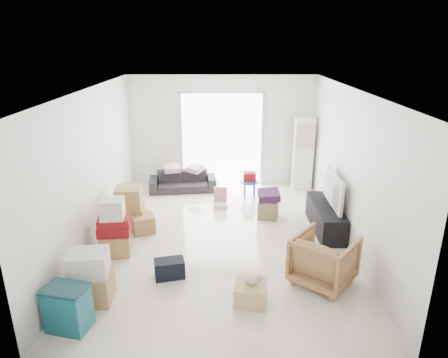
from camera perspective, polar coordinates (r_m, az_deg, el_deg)
room_shell at (r=6.92m, az=-0.44°, el=1.43°), size 4.98×6.48×3.18m
sliding_door at (r=9.82m, az=-0.32°, el=6.18°), size 2.10×0.04×2.33m
ac_tower at (r=9.78m, az=11.20°, el=3.52°), size 0.45×0.30×1.75m
tv_console at (r=7.92m, az=14.29°, el=-5.33°), size 0.45×1.51×0.50m
television at (r=7.79m, az=14.48°, el=-3.16°), size 0.65×1.12×0.15m
sofa at (r=9.67m, az=-5.93°, el=0.11°), size 1.63×0.64×0.62m
pillow_left at (r=9.61m, az=-7.45°, el=2.27°), size 0.46×0.40×0.12m
pillow_right at (r=9.55m, az=-4.21°, el=2.25°), size 0.44×0.42×0.12m
armchair at (r=6.20m, az=14.11°, el=-10.82°), size 1.12×1.11×0.84m
storage_bins at (r=5.59m, az=-21.41°, el=-16.77°), size 0.59×0.48×0.60m
box_stack_a at (r=5.97m, az=-18.60°, el=-13.24°), size 0.58×0.49×0.76m
box_stack_b at (r=7.03m, az=-15.40°, el=-7.06°), size 0.57×0.56×1.00m
box_stack_c at (r=7.93m, az=-13.34°, el=-4.05°), size 0.59×0.51×0.83m
loose_box at (r=7.77m, az=-11.49°, el=-6.27°), size 0.53×0.53×0.34m
duffel_bag at (r=6.34m, az=-7.78°, el=-12.56°), size 0.50×0.37×0.29m
ottoman at (r=8.25m, az=6.33°, el=-4.23°), size 0.47×0.47×0.39m
blanket at (r=8.15m, az=6.40°, el=-2.53°), size 0.43×0.43×0.14m
kids_table at (r=9.24m, az=3.67°, el=-0.08°), size 0.45×0.45×0.59m
toy_walker at (r=8.79m, az=-0.53°, el=-3.16°), size 0.32×0.28×0.41m
wood_crate at (r=5.77m, az=3.85°, el=-15.94°), size 0.50×0.50×0.29m
plush_bunny at (r=5.67m, az=4.18°, el=-14.20°), size 0.26×0.15×0.13m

